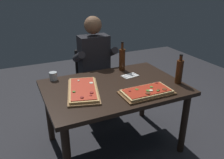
# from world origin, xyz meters

# --- Properties ---
(ground_plane) EXTENTS (6.40, 6.40, 0.00)m
(ground_plane) POSITION_xyz_m (0.00, 0.00, 0.00)
(ground_plane) COLOR #2D2D33
(dining_table) EXTENTS (1.40, 0.96, 0.74)m
(dining_table) POSITION_xyz_m (0.00, 0.00, 0.64)
(dining_table) COLOR black
(dining_table) RESTS_ON ground_plane
(pizza_rectangular_front) EXTENTS (0.50, 0.27, 0.05)m
(pizza_rectangular_front) POSITION_xyz_m (0.20, -0.29, 0.76)
(pizza_rectangular_front) COLOR brown
(pizza_rectangular_front) RESTS_ON dining_table
(pizza_rectangular_left) EXTENTS (0.43, 0.63, 0.05)m
(pizza_rectangular_left) POSITION_xyz_m (-0.33, -0.00, 0.76)
(pizza_rectangular_left) COLOR olive
(pizza_rectangular_left) RESTS_ON dining_table
(wine_bottle_dark) EXTENTS (0.07, 0.07, 0.31)m
(wine_bottle_dark) POSITION_xyz_m (0.64, -0.22, 0.87)
(wine_bottle_dark) COLOR #47230F
(wine_bottle_dark) RESTS_ON dining_table
(oil_bottle_amber) EXTENTS (0.07, 0.07, 0.34)m
(oil_bottle_amber) POSITION_xyz_m (0.28, 0.37, 0.88)
(oil_bottle_amber) COLOR #47230F
(oil_bottle_amber) RESTS_ON dining_table
(tumbler_near_camera) EXTENTS (0.08, 0.08, 0.09)m
(tumbler_near_camera) POSITION_xyz_m (-0.53, 0.41, 0.78)
(tumbler_near_camera) COLOR silver
(tumbler_near_camera) RESTS_ON dining_table
(napkin_cutlery_set) EXTENTS (0.19, 0.14, 0.01)m
(napkin_cutlery_set) POSITION_xyz_m (0.27, 0.16, 0.74)
(napkin_cutlery_set) COLOR white
(napkin_cutlery_set) RESTS_ON dining_table
(diner_chair) EXTENTS (0.44, 0.44, 0.87)m
(diner_chair) POSITION_xyz_m (0.08, 0.86, 0.49)
(diner_chair) COLOR black
(diner_chair) RESTS_ON ground_plane
(seated_diner) EXTENTS (0.53, 0.41, 1.33)m
(seated_diner) POSITION_xyz_m (0.08, 0.74, 0.74)
(seated_diner) COLOR #23232D
(seated_diner) RESTS_ON ground_plane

